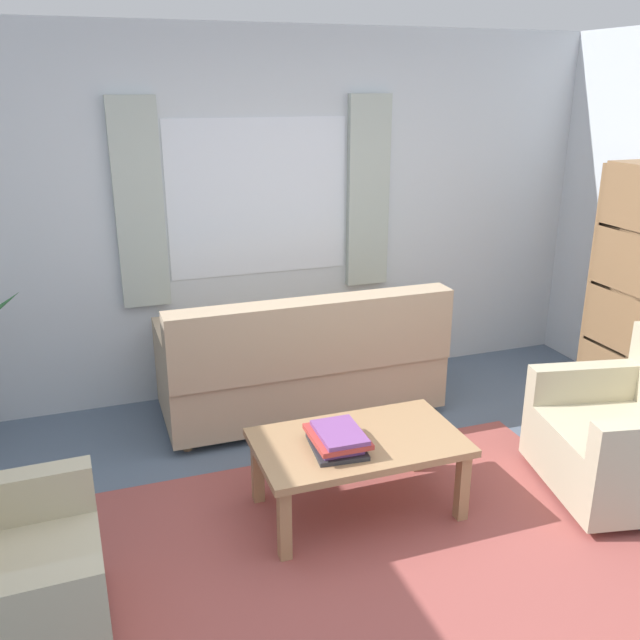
% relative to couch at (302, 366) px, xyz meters
% --- Properties ---
extents(ground_plane, '(6.24, 6.24, 0.00)m').
position_rel_couch_xyz_m(ground_plane, '(-0.13, -1.62, -0.37)').
color(ground_plane, slate).
extents(wall_back, '(5.32, 0.12, 2.60)m').
position_rel_couch_xyz_m(wall_back, '(-0.13, 0.64, 0.93)').
color(wall_back, silver).
rests_on(wall_back, ground_plane).
extents(window_with_curtains, '(1.98, 0.07, 1.40)m').
position_rel_couch_xyz_m(window_with_curtains, '(-0.13, 0.56, 1.08)').
color(window_with_curtains, white).
extents(area_rug, '(2.74, 2.09, 0.01)m').
position_rel_couch_xyz_m(area_rug, '(-0.13, -1.62, -0.36)').
color(area_rug, '#9E4C47').
rests_on(area_rug, ground_plane).
extents(couch, '(1.90, 0.82, 0.92)m').
position_rel_couch_xyz_m(couch, '(0.00, 0.00, 0.00)').
color(couch, tan).
rests_on(couch, ground_plane).
extents(armchair_right, '(0.97, 0.98, 0.88)m').
position_rel_couch_xyz_m(armchair_right, '(1.45, -1.53, -0.01)').
color(armchair_right, '#BCB293').
rests_on(armchair_right, ground_plane).
extents(coffee_table, '(1.10, 0.64, 0.44)m').
position_rel_couch_xyz_m(coffee_table, '(-0.07, -1.20, 0.01)').
color(coffee_table, '#A87F56').
rests_on(coffee_table, ground_plane).
extents(book_stack_on_table, '(0.29, 0.35, 0.10)m').
position_rel_couch_xyz_m(book_stack_on_table, '(-0.21, -1.25, 0.12)').
color(book_stack_on_table, '#2D2D33').
rests_on(book_stack_on_table, coffee_table).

